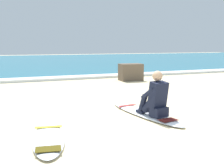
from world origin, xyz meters
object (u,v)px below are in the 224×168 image
at_px(shoreline_rock, 131,72).
at_px(surfboard_spare_near, 48,138).
at_px(surfboard_main, 144,113).
at_px(surfer_seated, 155,98).

bearing_deg(shoreline_rock, surfboard_spare_near, -126.63).
distance_m(surfboard_spare_near, shoreline_rock, 7.92).
bearing_deg(surfboard_main, shoreline_rock, 66.03).
xyz_separation_m(surfboard_spare_near, shoreline_rock, (4.72, 6.35, 0.33)).
xyz_separation_m(surfboard_main, surfer_seated, (0.03, -0.40, 0.40)).
distance_m(surfer_seated, shoreline_rock, 6.35).
height_order(surfboard_main, surfer_seated, surfer_seated).
height_order(surfboard_spare_near, shoreline_rock, shoreline_rock).
height_order(surfer_seated, shoreline_rock, surfer_seated).
bearing_deg(surfboard_spare_near, surfboard_main, 20.78).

